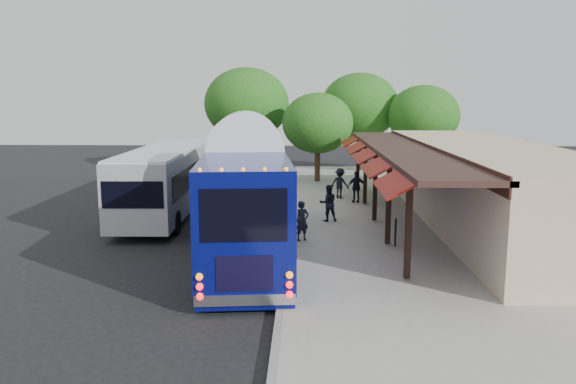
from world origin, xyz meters
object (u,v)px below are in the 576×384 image
(ped_a, at_px, (302,221))
(sign_board, at_px, (395,228))
(city_bus, at_px, (168,178))
(ped_b, at_px, (328,203))
(ped_d, at_px, (340,183))
(ped_c, at_px, (357,187))
(coach_bus, at_px, (246,193))

(ped_a, bearing_deg, sign_board, -46.81)
(city_bus, distance_m, sign_board, 11.84)
(ped_b, height_order, ped_d, same)
(ped_b, height_order, sign_board, ped_b)
(ped_a, xyz_separation_m, ped_c, (2.80, 7.92, 0.06))
(ped_a, height_order, sign_board, ped_a)
(ped_a, xyz_separation_m, ped_d, (2.02, 9.29, 0.05))
(coach_bus, relative_size, ped_a, 8.36)
(ped_d, bearing_deg, coach_bus, 97.29)
(city_bus, height_order, sign_board, city_bus)
(city_bus, bearing_deg, ped_c, 13.07)
(ped_a, xyz_separation_m, sign_board, (3.44, -0.78, -0.07))
(ped_c, bearing_deg, ped_b, 59.07)
(ped_a, distance_m, sign_board, 3.53)
(coach_bus, distance_m, ped_a, 2.61)
(ped_a, distance_m, ped_b, 3.65)
(ped_a, bearing_deg, ped_d, 43.73)
(ped_a, height_order, ped_d, ped_d)
(ped_c, bearing_deg, coach_bus, 51.04)
(ped_b, bearing_deg, ped_a, 59.47)
(coach_bus, bearing_deg, ped_d, 62.94)
(coach_bus, distance_m, ped_d, 11.12)
(coach_bus, relative_size, ped_d, 7.86)
(city_bus, height_order, ped_c, city_bus)
(city_bus, bearing_deg, coach_bus, -56.89)
(city_bus, height_order, ped_d, city_bus)
(ped_b, distance_m, ped_c, 4.75)
(coach_bus, xyz_separation_m, ped_d, (4.07, 10.28, -1.21))
(ped_c, xyz_separation_m, sign_board, (0.64, -8.70, -0.13))
(ped_a, xyz_separation_m, ped_b, (1.14, 3.47, 0.05))
(coach_bus, height_order, ped_b, coach_bus)
(city_bus, bearing_deg, ped_a, -41.62)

